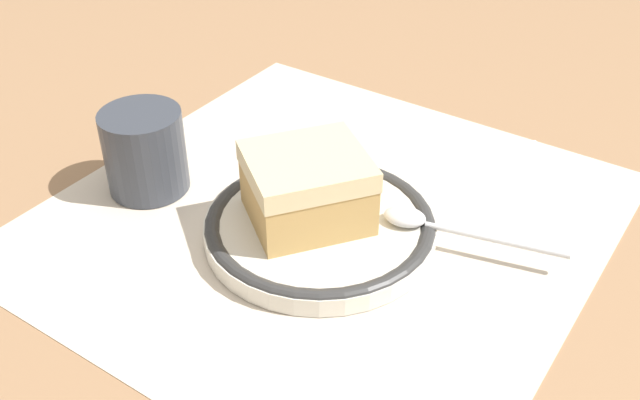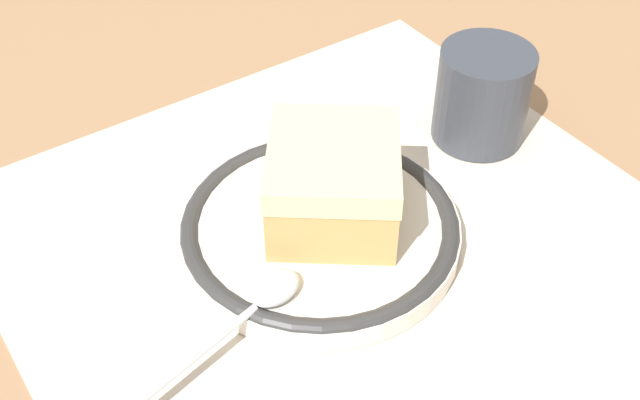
{
  "view_description": "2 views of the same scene",
  "coord_description": "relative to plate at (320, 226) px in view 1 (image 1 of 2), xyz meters",
  "views": [
    {
      "loc": [
        -0.4,
        -0.27,
        0.37
      ],
      "look_at": [
        -0.02,
        -0.01,
        0.04
      ],
      "focal_mm": 41.51,
      "sensor_mm": 36.0,
      "label": 1
    },
    {
      "loc": [
        0.28,
        -0.22,
        0.38
      ],
      "look_at": [
        -0.02,
        -0.01,
        0.04
      ],
      "focal_mm": 45.04,
      "sensor_mm": 36.0,
      "label": 2
    }
  ],
  "objects": [
    {
      "name": "cup",
      "position": [
        -0.02,
        0.16,
        0.02
      ],
      "size": [
        0.07,
        0.07,
        0.07
      ],
      "color": "#383D47",
      "rests_on": "placemat"
    },
    {
      "name": "spoon",
      "position": [
        0.04,
        -0.07,
        0.01
      ],
      "size": [
        0.05,
        0.14,
        0.01
      ],
      "color": "silver",
      "rests_on": "plate"
    },
    {
      "name": "placemat",
      "position": [
        0.02,
        0.01,
        -0.01
      ],
      "size": [
        0.43,
        0.42,
        0.0
      ],
      "primitive_type": "cube",
      "color": "beige",
      "rests_on": "ground_plane"
    },
    {
      "name": "ground_plane",
      "position": [
        0.02,
        0.01,
        -0.01
      ],
      "size": [
        2.4,
        2.4,
        0.0
      ],
      "primitive_type": "plane",
      "color": "#9E7551"
    },
    {
      "name": "napkin",
      "position": [
        0.15,
        -0.11,
        -0.01
      ],
      "size": [
        0.17,
        0.17,
        0.0
      ],
      "primitive_type": "cube",
      "rotation": [
        0.0,
        0.0,
        5.69
      ],
      "color": "white",
      "rests_on": "placemat"
    },
    {
      "name": "plate",
      "position": [
        0.0,
        0.0,
        0.0
      ],
      "size": [
        0.18,
        0.18,
        0.02
      ],
      "color": "silver",
      "rests_on": "placemat"
    },
    {
      "name": "cake_slice",
      "position": [
        -0.0,
        0.01,
        0.03
      ],
      "size": [
        0.12,
        0.12,
        0.06
      ],
      "color": "tan",
      "rests_on": "plate"
    }
  ]
}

